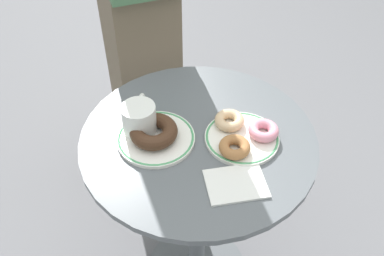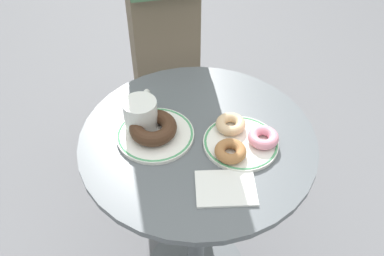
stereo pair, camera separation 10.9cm
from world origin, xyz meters
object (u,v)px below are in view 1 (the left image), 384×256
Objects in this scene: coffee_mug at (140,119)px; person_figure at (136,2)px; cafe_table at (197,198)px; donut_cinnamon at (235,147)px; paper_napkin at (236,184)px; donut_glazed at (229,120)px; plate_left at (156,138)px; donut_pink_frosted at (264,130)px; donut_chocolate at (154,132)px; plate_right at (242,138)px.

person_figure is (0.00, 0.55, 0.04)m from coffee_mug.
coffee_mug reaches higher than cafe_table.
donut_cinnamon is 0.56× the size of paper_napkin.
person_figure is (-0.23, 0.56, 0.06)m from donut_glazed.
donut_pink_frosted is (0.27, -0.02, 0.02)m from plate_left.
plate_left is 0.03m from donut_chocolate.
donut_pink_frosted is at bearing -4.64° from plate_left.
plate_left is 1.44× the size of paper_napkin.
person_figure is at bearing 116.72° from donut_pink_frosted.
plate_left reaches higher than cafe_table.
donut_chocolate is at bearing 174.28° from plate_right.
paper_napkin is 1.09× the size of coffee_mug.
plate_left is 0.24m from paper_napkin.
person_figure is (-0.14, 0.59, 0.34)m from cafe_table.
donut_cinnamon is at bearing -149.76° from donut_pink_frosted.
person_figure reaches higher than plate_left.
plate_left is 2.56× the size of donut_glazed.
donut_cinnamon is (-0.03, -0.05, 0.02)m from plate_right.
plate_left is 2.56× the size of donut_cinnamon.
plate_left is at bearing 159.42° from donut_cinnamon.
person_figure is (-0.21, 0.75, 0.08)m from paper_napkin.
plate_left is 0.20m from donut_glazed.
plate_right is 2.45× the size of donut_glazed.
plate_left is 1.58× the size of coffee_mug.
coffee_mug is (-0.31, 0.06, 0.02)m from donut_pink_frosted.
paper_napkin is (-0.02, -0.19, -0.02)m from donut_glazed.
donut_cinnamon is at bearing -19.59° from donut_chocolate.
plate_left is at bearing 175.36° from donut_pink_frosted.
cafe_table is 0.33m from donut_pink_frosted.
person_figure is at bearing 92.96° from donut_chocolate.
donut_cinnamon is (0.19, -0.07, -0.01)m from donut_chocolate.
donut_glazed is at bearing 16.60° from cafe_table.
donut_glazed is at bearing 116.89° from plate_right.
plate_right is 0.06m from donut_cinnamon.
cafe_table is at bearing 0.79° from donut_chocolate.
donut_cinnamon is 0.25m from coffee_mug.
coffee_mug is (-0.03, 0.04, 0.01)m from donut_chocolate.
plate_right is at bearing -13.10° from coffee_mug.
donut_pink_frosted is at bearing -10.44° from coffee_mug.
paper_napkin reaches higher than cafe_table.
paper_napkin is at bearing -68.01° from cafe_table.
donut_cinnamon is 0.05× the size of person_figure.
donut_cinnamon is at bearing -71.26° from person_figure.
cafe_table is 0.29m from plate_left.
donut_pink_frosted is at bearing 56.03° from paper_napkin.
paper_napkin is (0.18, -0.16, -0.03)m from donut_chocolate.
cafe_table is at bearing 111.99° from paper_napkin.
donut_glazed is (0.19, 0.02, 0.02)m from plate_left.
paper_napkin is 0.08× the size of person_figure.
donut_glazed and donut_cinnamon have the same top height.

